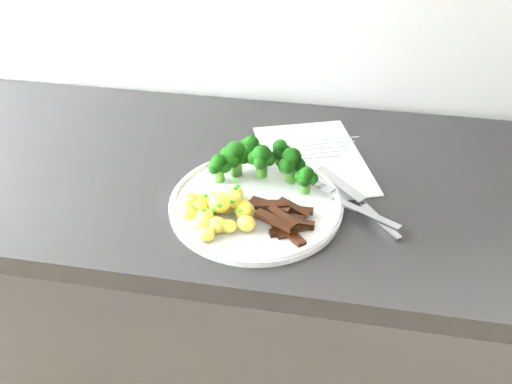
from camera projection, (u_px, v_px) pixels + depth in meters
counter at (296, 331)px, 1.22m from camera, size 2.30×0.58×0.86m
recipe_paper at (313, 159)px, 1.01m from camera, size 0.27×0.32×0.00m
plate at (256, 202)px, 0.89m from camera, size 0.30×0.30×0.02m
broccoli at (261, 158)px, 0.92m from camera, size 0.19×0.10×0.07m
potatoes at (219, 209)px, 0.85m from camera, size 0.13×0.14×0.05m
beef_strips at (283, 218)px, 0.84m from camera, size 0.11×0.11×0.03m
fork at (351, 204)px, 0.87m from camera, size 0.17×0.13×0.02m
knife at (366, 210)px, 0.88m from camera, size 0.15×0.18×0.02m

